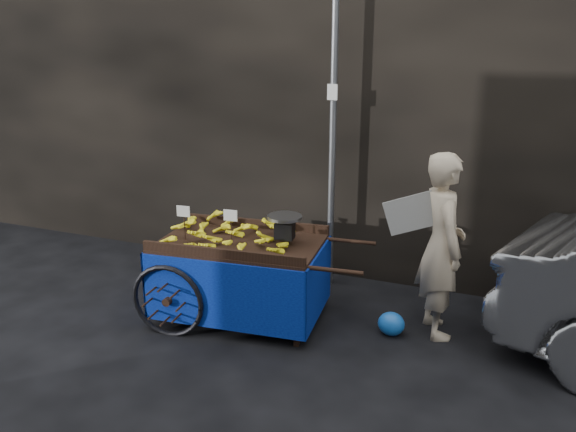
% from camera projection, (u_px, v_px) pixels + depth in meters
% --- Properties ---
extents(ground, '(80.00, 80.00, 0.00)m').
position_uv_depth(ground, '(266.00, 323.00, 6.15)').
color(ground, black).
rests_on(ground, ground).
extents(building_wall, '(13.50, 2.00, 5.00)m').
position_uv_depth(building_wall, '(370.00, 77.00, 7.58)').
color(building_wall, black).
rests_on(building_wall, ground).
extents(street_pole, '(0.12, 0.10, 4.00)m').
position_uv_depth(street_pole, '(333.00, 126.00, 6.60)').
color(street_pole, slate).
rests_on(street_pole, ground).
extents(banana_cart, '(2.50, 1.36, 1.31)m').
position_uv_depth(banana_cart, '(235.00, 249.00, 6.07)').
color(banana_cart, black).
rests_on(banana_cart, ground).
extents(vendor, '(0.96, 0.83, 1.93)m').
position_uv_depth(vendor, '(442.00, 246.00, 5.70)').
color(vendor, beige).
rests_on(vendor, ground).
extents(plastic_bag, '(0.28, 0.23, 0.25)m').
position_uv_depth(plastic_bag, '(391.00, 324.00, 5.86)').
color(plastic_bag, blue).
rests_on(plastic_bag, ground).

